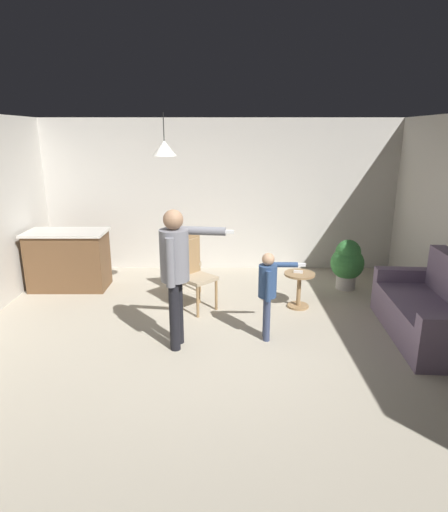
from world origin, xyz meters
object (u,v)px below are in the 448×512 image
object	(u,v)px
kitchen_counter	(70,260)
person_adult	(177,264)
dining_chair_near_wall	(188,258)
person_child	(270,287)
dining_chair_by_counter	(196,272)
spare_remote_on_table	(300,272)
side_table_by_couch	(301,286)
potted_plant_corner	(349,262)
couch_floral	(434,312)

from	to	relation	value
kitchen_counter	person_adult	distance (m)	2.84
person_adult	dining_chair_near_wall	world-z (taller)	person_adult
person_child	dining_chair_by_counter	distance (m)	1.34
kitchen_counter	dining_chair_by_counter	bearing A→B (deg)	-22.29
kitchen_counter	spare_remote_on_table	xyz separation A→B (m)	(3.57, -0.80, 0.06)
dining_chair_near_wall	side_table_by_couch	bearing A→B (deg)	-35.65
kitchen_counter	dining_chair_near_wall	bearing A→B (deg)	-4.19
dining_chair_by_counter	side_table_by_couch	bearing A→B (deg)	135.51
potted_plant_corner	spare_remote_on_table	bearing A→B (deg)	-140.21
dining_chair_near_wall	spare_remote_on_table	world-z (taller)	dining_chair_near_wall
dining_chair_near_wall	potted_plant_corner	xyz separation A→B (m)	(2.57, 0.11, -0.10)
potted_plant_corner	person_child	bearing A→B (deg)	-129.57
side_table_by_couch	couch_floral	bearing A→B (deg)	-32.65
spare_remote_on_table	person_child	bearing A→B (deg)	-118.19
couch_floral	kitchen_counter	world-z (taller)	couch_floral
couch_floral	person_child	xyz separation A→B (m)	(-2.02, -0.04, 0.35)
couch_floral	dining_chair_by_counter	size ratio (longest dim) A/B	1.85
potted_plant_corner	side_table_by_couch	bearing A→B (deg)	-139.36
side_table_by_couch	person_child	size ratio (longest dim) A/B	0.47
side_table_by_couch	dining_chair_near_wall	size ratio (longest dim) A/B	0.52
person_child	spare_remote_on_table	xyz separation A→B (m)	(0.53, 0.99, -0.14)
dining_chair_by_counter	dining_chair_near_wall	xyz separation A→B (m)	(-0.17, 0.71, 0.00)
dining_chair_by_counter	kitchen_counter	bearing A→B (deg)	-68.78
person_adult	person_child	size ratio (longest dim) A/B	1.50
dining_chair_by_counter	spare_remote_on_table	bearing A→B (deg)	135.78
side_table_by_couch	person_child	distance (m)	1.18
dining_chair_near_wall	potted_plant_corner	distance (m)	2.58
side_table_by_couch	dining_chair_near_wall	distance (m)	1.81
kitchen_counter	person_child	world-z (taller)	person_child
person_adult	dining_chair_near_wall	bearing A→B (deg)	-170.75
kitchen_counter	dining_chair_near_wall	world-z (taller)	dining_chair_near_wall
couch_floral	person_adult	xyz separation A→B (m)	(-3.09, -0.24, 0.69)
person_child	dining_chair_near_wall	size ratio (longest dim) A/B	1.09
kitchen_counter	dining_chair_near_wall	xyz separation A→B (m)	(1.92, -0.14, 0.07)
potted_plant_corner	person_adult	bearing A→B (deg)	-142.29
potted_plant_corner	spare_remote_on_table	size ratio (longest dim) A/B	6.26
side_table_by_couch	person_adult	bearing A→B (deg)	-144.03
side_table_by_couch	person_child	world-z (taller)	person_child
couch_floral	person_adult	distance (m)	3.18
couch_floral	person_child	distance (m)	2.05
person_child	spare_remote_on_table	distance (m)	1.13
kitchen_counter	potted_plant_corner	world-z (taller)	kitchen_counter
side_table_by_couch	dining_chair_by_counter	distance (m)	1.52
person_child	side_table_by_couch	bearing A→B (deg)	151.48
dining_chair_by_counter	potted_plant_corner	bearing A→B (deg)	152.52
person_child	person_adult	bearing A→B (deg)	-79.11
person_adult	dining_chair_near_wall	distance (m)	1.90
dining_chair_by_counter	dining_chair_near_wall	size ratio (longest dim) A/B	1.00
spare_remote_on_table	potted_plant_corner	bearing A→B (deg)	39.79
person_child	couch_floral	bearing A→B (deg)	91.94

